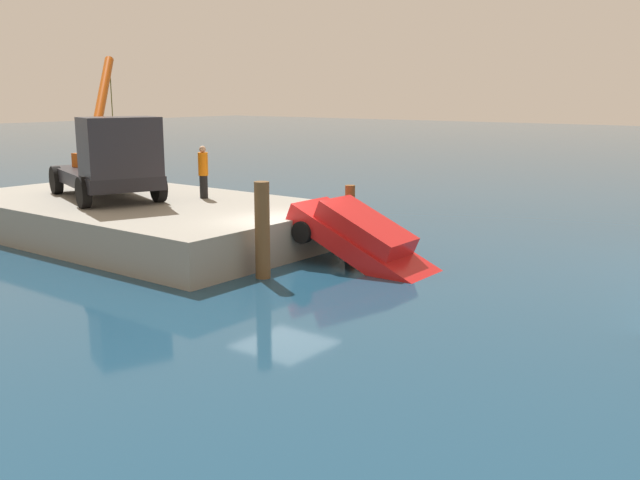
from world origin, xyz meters
The scene contains 7 objects.
ground centered at (0.00, 0.00, 0.00)m, with size 200.00×200.00×0.00m, color navy.
dock centered at (-6.61, 0.00, 0.63)m, with size 13.58×7.57×1.25m, color gray.
crane_truck centered at (-7.25, -0.54, 2.61)m, with size 7.64×6.02×5.11m.
dock_worker centered at (-5.11, 1.68, 2.18)m, with size 0.34×0.34×1.82m.
salvaged_car centered at (2.13, 1.10, 0.71)m, with size 4.54×2.04×2.66m.
piling_near centered at (0.66, -1.64, 1.29)m, with size 0.40×0.40×2.59m, color brown.
piling_mid centered at (0.76, 2.22, 1.05)m, with size 0.30×0.30×2.11m, color brown.
Camera 1 is at (13.12, -15.24, 4.85)m, focal length 39.78 mm.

